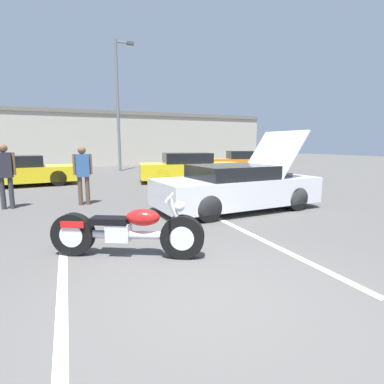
{
  "coord_description": "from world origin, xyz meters",
  "views": [
    {
      "loc": [
        -1.39,
        -2.83,
        1.74
      ],
      "look_at": [
        0.86,
        2.55,
        0.8
      ],
      "focal_mm": 28.0,
      "sensor_mm": 36.0,
      "label": 1
    }
  ],
  "objects": [
    {
      "name": "parked_car_mid_left_row",
      "position": [
        -3.16,
        11.46,
        0.6
      ],
      "size": [
        4.27,
        2.33,
        1.27
      ],
      "rotation": [
        0.0,
        0.0,
        0.12
      ],
      "color": "yellow",
      "rests_on": "ground"
    },
    {
      "name": "parked_car_right_row",
      "position": [
        8.86,
        12.97,
        0.63
      ],
      "size": [
        4.74,
        3.04,
        1.32
      ],
      "rotation": [
        0.0,
        0.0,
        -0.31
      ],
      "color": "orange",
      "rests_on": "ground"
    },
    {
      "name": "motorcycle",
      "position": [
        -0.6,
        1.68,
        0.4
      ],
      "size": [
        2.2,
        1.25,
        0.97
      ],
      "rotation": [
        0.0,
        0.0,
        -0.48
      ],
      "color": "black",
      "rests_on": "ground"
    },
    {
      "name": "light_pole",
      "position": [
        1.86,
        16.95,
        4.42
      ],
      "size": [
        1.21,
        0.28,
        8.08
      ],
      "color": "slate",
      "rests_on": "ground"
    },
    {
      "name": "show_car_hood_open",
      "position": [
        2.76,
        4.0,
        0.6
      ],
      "size": [
        4.45,
        2.16,
        2.1
      ],
      "rotation": [
        0.0,
        0.0,
        0.07
      ],
      "color": "silver",
      "rests_on": "ground"
    },
    {
      "name": "parking_stripe_foreground",
      "position": [
        -1.53,
        1.65,
        0.0
      ],
      "size": [
        0.12,
        4.84,
        0.01
      ],
      "primitive_type": "cube",
      "color": "white",
      "rests_on": "ground"
    },
    {
      "name": "parked_car_mid_right_row",
      "position": [
        3.91,
        10.1,
        0.64
      ],
      "size": [
        4.96,
        2.63,
        1.34
      ],
      "rotation": [
        0.0,
        0.0,
        -0.18
      ],
      "color": "yellow",
      "rests_on": "ground"
    },
    {
      "name": "spectator_by_show_car",
      "position": [
        -0.99,
        6.2,
        1.0
      ],
      "size": [
        0.52,
        0.22,
        1.68
      ],
      "color": "brown",
      "rests_on": "ground"
    },
    {
      "name": "ground_plane",
      "position": [
        0.0,
        0.0,
        0.0
      ],
      "size": [
        80.0,
        80.0,
        0.0
      ],
      "primitive_type": "plane",
      "color": "#514F4C"
    },
    {
      "name": "parking_stripe_middle",
      "position": [
        1.83,
        1.65,
        0.0
      ],
      "size": [
        0.12,
        4.84,
        0.01
      ],
      "primitive_type": "cube",
      "color": "white",
      "rests_on": "ground"
    },
    {
      "name": "far_building",
      "position": [
        0.0,
        24.33,
        2.34
      ],
      "size": [
        32.0,
        4.2,
        4.4
      ],
      "color": "#B2AD9E",
      "rests_on": "ground"
    },
    {
      "name": "spectator_near_motorcycle",
      "position": [
        -2.93,
        6.41,
        1.05
      ],
      "size": [
        0.52,
        0.23,
        1.75
      ],
      "color": "#333338",
      "rests_on": "ground"
    }
  ]
}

